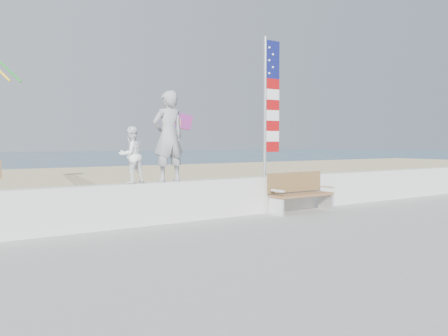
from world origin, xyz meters
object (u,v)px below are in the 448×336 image
(adult, at_px, (168,136))
(child, at_px, (131,155))
(bench, at_px, (299,192))
(flag, at_px, (269,101))

(adult, relative_size, child, 1.67)
(adult, distance_m, child, 0.97)
(bench, relative_size, flag, 0.51)
(adult, bearing_deg, child, -0.29)
(bench, bearing_deg, flag, 144.72)
(child, distance_m, bench, 4.51)
(adult, xyz_separation_m, bench, (3.50, -0.45, -1.39))
(child, xyz_separation_m, flag, (3.73, -0.00, 1.32))
(adult, height_order, flag, flag)
(adult, relative_size, bench, 1.11)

